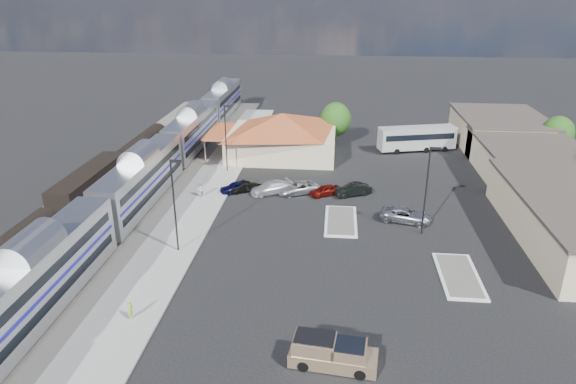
# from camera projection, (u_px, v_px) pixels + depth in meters

# --- Properties ---
(ground) EXTENTS (280.00, 280.00, 0.00)m
(ground) POSITION_uv_depth(u_px,v_px,m) (301.00, 228.00, 52.14)
(ground) COLOR black
(ground) RESTS_ON ground
(railbed) EXTENTS (16.00, 100.00, 0.12)m
(railbed) POSITION_uv_depth(u_px,v_px,m) (131.00, 191.00, 61.40)
(railbed) COLOR #4C4944
(railbed) RESTS_ON ground
(platform) EXTENTS (5.50, 92.00, 0.18)m
(platform) POSITION_uv_depth(u_px,v_px,m) (201.00, 200.00, 58.73)
(platform) COLOR gray
(platform) RESTS_ON ground
(passenger_train) EXTENTS (3.00, 104.00, 5.55)m
(passenger_train) POSITION_uv_depth(u_px,v_px,m) (142.00, 181.00, 56.55)
(passenger_train) COLOR silver
(passenger_train) RESTS_ON ground
(freight_cars) EXTENTS (2.80, 46.00, 4.00)m
(freight_cars) POSITION_uv_depth(u_px,v_px,m) (90.00, 188.00, 57.36)
(freight_cars) COLOR black
(freight_cars) RESTS_ON ground
(station_depot) EXTENTS (18.35, 12.24, 6.20)m
(station_depot) POSITION_uv_depth(u_px,v_px,m) (282.00, 134.00, 73.54)
(station_depot) COLOR beige
(station_depot) RESTS_ON ground
(buildings_east) EXTENTS (14.40, 51.40, 4.80)m
(buildings_east) POSITION_uv_depth(u_px,v_px,m) (541.00, 170.00, 61.95)
(buildings_east) COLOR #C6B28C
(buildings_east) RESTS_ON ground
(traffic_island_south) EXTENTS (3.30, 7.50, 0.21)m
(traffic_island_south) POSITION_uv_depth(u_px,v_px,m) (341.00, 221.00, 53.59)
(traffic_island_south) COLOR silver
(traffic_island_south) RESTS_ON ground
(traffic_island_north) EXTENTS (3.30, 7.50, 0.21)m
(traffic_island_north) POSITION_uv_depth(u_px,v_px,m) (459.00, 276.00, 43.46)
(traffic_island_north) COLOR silver
(traffic_island_north) RESTS_ON ground
(lamp_plat_s) EXTENTS (1.08, 0.25, 9.00)m
(lamp_plat_s) POSITION_uv_depth(u_px,v_px,m) (175.00, 199.00, 45.59)
(lamp_plat_s) COLOR black
(lamp_plat_s) RESTS_ON ground
(lamp_plat_n) EXTENTS (1.08, 0.25, 9.00)m
(lamp_plat_n) POSITION_uv_depth(u_px,v_px,m) (226.00, 133.00, 65.90)
(lamp_plat_n) COLOR black
(lamp_plat_n) RESTS_ON ground
(lamp_lot) EXTENTS (1.08, 0.25, 9.00)m
(lamp_lot) POSITION_uv_depth(u_px,v_px,m) (428.00, 184.00, 49.06)
(lamp_lot) COLOR black
(lamp_lot) RESTS_ON ground
(tree_east_c) EXTENTS (4.41, 4.41, 6.21)m
(tree_east_c) POSITION_uv_depth(u_px,v_px,m) (557.00, 133.00, 71.67)
(tree_east_c) COLOR #382314
(tree_east_c) RESTS_ON ground
(tree_depot) EXTENTS (4.71, 4.71, 6.63)m
(tree_depot) POSITION_uv_depth(u_px,v_px,m) (336.00, 119.00, 78.06)
(tree_depot) COLOR #382314
(tree_depot) RESTS_ON ground
(pickup_truck) EXTENTS (5.85, 2.68, 1.95)m
(pickup_truck) POSITION_uv_depth(u_px,v_px,m) (333.00, 353.00, 33.03)
(pickup_truck) COLOR tan
(pickup_truck) RESTS_ON ground
(suv) EXTENTS (5.70, 3.65, 1.46)m
(suv) POSITION_uv_depth(u_px,v_px,m) (406.00, 215.00, 53.41)
(suv) COLOR #AAACB3
(suv) RESTS_ON ground
(coach_bus) EXTENTS (11.66, 5.37, 3.66)m
(coach_bus) POSITION_uv_depth(u_px,v_px,m) (417.00, 137.00, 75.78)
(coach_bus) COLOR silver
(coach_bus) RESTS_ON ground
(person_a) EXTENTS (0.42, 0.61, 1.58)m
(person_a) POSITION_uv_depth(u_px,v_px,m) (130.00, 309.00, 37.44)
(person_a) COLOR #A1C03C
(person_a) RESTS_ON platform
(person_b) EXTENTS (0.90, 1.06, 1.90)m
(person_b) POSITION_uv_depth(u_px,v_px,m) (200.00, 189.00, 59.23)
(person_b) COLOR silver
(person_b) RESTS_ON platform
(parked_car_a) EXTENTS (4.07, 3.32, 1.31)m
(parked_car_a) POSITION_uv_depth(u_px,v_px,m) (236.00, 187.00, 61.06)
(parked_car_a) COLOR #0C0D3D
(parked_car_a) RESTS_ON ground
(parked_car_b) EXTENTS (4.20, 3.10, 1.32)m
(parked_car_b) POSITION_uv_depth(u_px,v_px,m) (245.00, 186.00, 61.24)
(parked_car_b) COLOR black
(parked_car_b) RESTS_ON ground
(parked_car_c) EXTENTS (5.36, 4.24, 1.45)m
(parked_car_c) POSITION_uv_depth(u_px,v_px,m) (271.00, 188.00, 60.65)
(parked_car_c) COLOR silver
(parked_car_c) RESTS_ON ground
(parked_car_d) EXTENTS (5.53, 4.25, 1.40)m
(parked_car_d) POSITION_uv_depth(u_px,v_px,m) (298.00, 188.00, 60.65)
(parked_car_d) COLOR #999DA1
(parked_car_d) RESTS_ON ground
(parked_car_e) EXTENTS (3.97, 3.21, 1.27)m
(parked_car_e) POSITION_uv_depth(u_px,v_px,m) (325.00, 190.00, 60.11)
(parked_car_e) COLOR maroon
(parked_car_e) RESTS_ON ground
(parked_car_f) EXTENTS (4.59, 3.23, 1.44)m
(parked_car_f) POSITION_uv_depth(u_px,v_px,m) (352.00, 190.00, 60.07)
(parked_car_f) COLOR black
(parked_car_f) RESTS_ON ground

